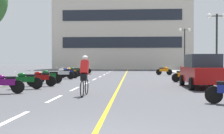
% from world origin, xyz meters
% --- Properties ---
extents(ground_plane, '(140.00, 140.00, 0.00)m').
position_xyz_m(ground_plane, '(0.00, 21.00, 0.00)').
color(ground_plane, '#47474C').
extents(curb_left, '(2.40, 72.00, 0.12)m').
position_xyz_m(curb_left, '(-7.20, 24.00, 0.06)').
color(curb_left, '#B7B2A8').
rests_on(curb_left, ground).
extents(curb_right, '(2.40, 72.00, 0.12)m').
position_xyz_m(curb_right, '(7.20, 24.00, 0.06)').
color(curb_right, '#B7B2A8').
rests_on(curb_right, ground).
extents(lane_dash_0, '(0.14, 2.20, 0.01)m').
position_xyz_m(lane_dash_0, '(-2.00, 2.00, 0.00)').
color(lane_dash_0, silver).
rests_on(lane_dash_0, ground).
extents(lane_dash_1, '(0.14, 2.20, 0.01)m').
position_xyz_m(lane_dash_1, '(-2.00, 6.00, 0.00)').
color(lane_dash_1, silver).
rests_on(lane_dash_1, ground).
extents(lane_dash_2, '(0.14, 2.20, 0.01)m').
position_xyz_m(lane_dash_2, '(-2.00, 10.00, 0.00)').
color(lane_dash_2, silver).
rests_on(lane_dash_2, ground).
extents(lane_dash_3, '(0.14, 2.20, 0.01)m').
position_xyz_m(lane_dash_3, '(-2.00, 14.00, 0.00)').
color(lane_dash_3, silver).
rests_on(lane_dash_3, ground).
extents(lane_dash_4, '(0.14, 2.20, 0.01)m').
position_xyz_m(lane_dash_4, '(-2.00, 18.00, 0.00)').
color(lane_dash_4, silver).
rests_on(lane_dash_4, ground).
extents(lane_dash_5, '(0.14, 2.20, 0.01)m').
position_xyz_m(lane_dash_5, '(-2.00, 22.00, 0.00)').
color(lane_dash_5, silver).
rests_on(lane_dash_5, ground).
extents(lane_dash_6, '(0.14, 2.20, 0.01)m').
position_xyz_m(lane_dash_6, '(-2.00, 26.00, 0.00)').
color(lane_dash_6, silver).
rests_on(lane_dash_6, ground).
extents(lane_dash_7, '(0.14, 2.20, 0.01)m').
position_xyz_m(lane_dash_7, '(-2.00, 30.00, 0.00)').
color(lane_dash_7, silver).
rests_on(lane_dash_7, ground).
extents(lane_dash_8, '(0.14, 2.20, 0.01)m').
position_xyz_m(lane_dash_8, '(-2.00, 34.00, 0.00)').
color(lane_dash_8, silver).
rests_on(lane_dash_8, ground).
extents(lane_dash_9, '(0.14, 2.20, 0.01)m').
position_xyz_m(lane_dash_9, '(-2.00, 38.00, 0.00)').
color(lane_dash_9, silver).
rests_on(lane_dash_9, ground).
extents(lane_dash_10, '(0.14, 2.20, 0.01)m').
position_xyz_m(lane_dash_10, '(-2.00, 42.00, 0.00)').
color(lane_dash_10, silver).
rests_on(lane_dash_10, ground).
extents(lane_dash_11, '(0.14, 2.20, 0.01)m').
position_xyz_m(lane_dash_11, '(-2.00, 46.00, 0.00)').
color(lane_dash_11, silver).
rests_on(lane_dash_11, ground).
extents(centre_line_yellow, '(0.12, 66.00, 0.01)m').
position_xyz_m(centre_line_yellow, '(0.25, 24.00, 0.00)').
color(centre_line_yellow, gold).
rests_on(centre_line_yellow, ground).
extents(office_building, '(24.22, 7.31, 15.49)m').
position_xyz_m(office_building, '(-0.84, 48.60, 7.74)').
color(office_building, beige).
rests_on(office_building, ground).
extents(street_lamp_mid, '(1.46, 0.36, 4.88)m').
position_xyz_m(street_lamp_mid, '(7.29, 17.31, 3.71)').
color(street_lamp_mid, black).
rests_on(street_lamp_mid, curb_right).
extents(street_lamp_far, '(1.46, 0.36, 5.32)m').
position_xyz_m(street_lamp_far, '(7.37, 31.29, 3.99)').
color(street_lamp_far, black).
rests_on(street_lamp_far, curb_right).
extents(parked_car_near, '(1.94, 4.21, 1.82)m').
position_xyz_m(parked_car_near, '(4.81, 11.16, 0.92)').
color(parked_car_near, black).
rests_on(parked_car_near, ground).
extents(motorcycle_2, '(1.67, 0.69, 0.92)m').
position_xyz_m(motorcycle_2, '(-4.66, 7.53, 0.47)').
color(motorcycle_2, black).
rests_on(motorcycle_2, ground).
extents(motorcycle_3, '(1.69, 0.60, 0.92)m').
position_xyz_m(motorcycle_3, '(-4.49, 9.63, 0.47)').
color(motorcycle_3, black).
rests_on(motorcycle_3, ground).
extents(motorcycle_4, '(1.70, 0.60, 0.92)m').
position_xyz_m(motorcycle_4, '(-4.21, 11.36, 0.47)').
color(motorcycle_4, black).
rests_on(motorcycle_4, ground).
extents(motorcycle_5, '(1.66, 0.72, 0.92)m').
position_xyz_m(motorcycle_5, '(-4.41, 13.53, 0.47)').
color(motorcycle_5, black).
rests_on(motorcycle_5, ground).
extents(motorcycle_6, '(1.67, 0.70, 0.92)m').
position_xyz_m(motorcycle_6, '(4.54, 15.49, 0.47)').
color(motorcycle_6, black).
rests_on(motorcycle_6, ground).
extents(motorcycle_7, '(1.70, 0.60, 0.92)m').
position_xyz_m(motorcycle_7, '(-4.48, 17.96, 0.47)').
color(motorcycle_7, black).
rests_on(motorcycle_7, ground).
extents(motorcycle_8, '(1.69, 0.60, 0.92)m').
position_xyz_m(motorcycle_8, '(-4.43, 19.49, 0.47)').
color(motorcycle_8, black).
rests_on(motorcycle_8, ground).
extents(motorcycle_9, '(1.67, 0.71, 0.92)m').
position_xyz_m(motorcycle_9, '(-4.60, 21.29, 0.47)').
color(motorcycle_9, black).
rests_on(motorcycle_9, ground).
extents(motorcycle_10, '(1.70, 0.60, 0.92)m').
position_xyz_m(motorcycle_10, '(-4.60, 22.82, 0.47)').
color(motorcycle_10, black).
rests_on(motorcycle_10, ground).
extents(motorcycle_11, '(1.65, 0.75, 0.92)m').
position_xyz_m(motorcycle_11, '(4.31, 25.67, 0.47)').
color(motorcycle_11, black).
rests_on(motorcycle_11, ground).
extents(motorcycle_12, '(1.70, 0.60, 0.92)m').
position_xyz_m(motorcycle_12, '(-4.64, 28.80, 0.47)').
color(motorcycle_12, black).
rests_on(motorcycle_12, ground).
extents(cyclist_rider, '(0.42, 1.77, 1.71)m').
position_xyz_m(cyclist_rider, '(-1.00, 7.05, 0.89)').
color(cyclist_rider, black).
rests_on(cyclist_rider, ground).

